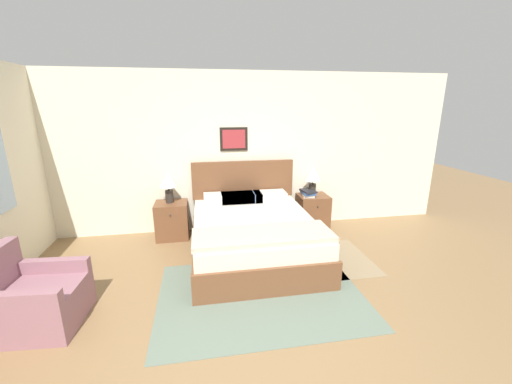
{
  "coord_description": "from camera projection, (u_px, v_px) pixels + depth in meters",
  "views": [
    {
      "loc": [
        -0.39,
        -2.02,
        2.09
      ],
      "look_at": [
        0.28,
        1.71,
        1.02
      ],
      "focal_mm": 22.0,
      "sensor_mm": 36.0,
      "label": 1
    }
  ],
  "objects": [
    {
      "name": "ground_plane",
      "position": [
        259.0,
        370.0,
        2.55
      ],
      "size": [
        16.0,
        16.0,
        0.0
      ],
      "primitive_type": "plane",
      "color": "olive"
    },
    {
      "name": "wall_back",
      "position": [
        224.0,
        153.0,
        5.18
      ],
      "size": [
        7.85,
        0.09,
        2.6
      ],
      "color": "beige",
      "rests_on": "ground_plane"
    },
    {
      "name": "area_rug_main",
      "position": [
        261.0,
        294.0,
        3.56
      ],
      "size": [
        2.28,
        1.67,
        0.01
      ],
      "color": "slate",
      "rests_on": "ground_plane"
    },
    {
      "name": "area_rug_bedside",
      "position": [
        337.0,
        258.0,
        4.39
      ],
      "size": [
        0.86,
        1.11,
        0.01
      ],
      "color": "#897556",
      "rests_on": "ground_plane"
    },
    {
      "name": "bed",
      "position": [
        253.0,
        233.0,
        4.45
      ],
      "size": [
        1.69,
        2.11,
        1.18
      ],
      "color": "brown",
      "rests_on": "ground_plane"
    },
    {
      "name": "armchair",
      "position": [
        32.0,
        300.0,
        3.01
      ],
      "size": [
        0.84,
        0.76,
        0.79
      ],
      "rotation": [
        0.0,
        0.0,
        -1.64
      ],
      "color": "#8E606B",
      "rests_on": "ground_plane"
    },
    {
      "name": "nightstand_near_window",
      "position": [
        172.0,
        220.0,
        5.02
      ],
      "size": [
        0.5,
        0.46,
        0.59
      ],
      "color": "brown",
      "rests_on": "ground_plane"
    },
    {
      "name": "nightstand_by_door",
      "position": [
        313.0,
        212.0,
        5.42
      ],
      "size": [
        0.5,
        0.46,
        0.59
      ],
      "color": "brown",
      "rests_on": "ground_plane"
    },
    {
      "name": "table_lamp_near_window",
      "position": [
        168.0,
        181.0,
        4.86
      ],
      "size": [
        0.28,
        0.28,
        0.5
      ],
      "color": "#2D2823",
      "rests_on": "nightstand_near_window"
    },
    {
      "name": "table_lamp_by_door",
      "position": [
        313.0,
        175.0,
        5.26
      ],
      "size": [
        0.28,
        0.28,
        0.5
      ],
      "color": "#2D2823",
      "rests_on": "nightstand_by_door"
    },
    {
      "name": "book_thick_bottom",
      "position": [
        308.0,
        195.0,
        5.27
      ],
      "size": [
        0.21,
        0.24,
        0.04
      ],
      "rotation": [
        0.0,
        0.0,
        -0.13
      ],
      "color": "silver",
      "rests_on": "nightstand_by_door"
    },
    {
      "name": "book_hardcover_middle",
      "position": [
        308.0,
        193.0,
        5.26
      ],
      "size": [
        0.2,
        0.26,
        0.04
      ],
      "rotation": [
        0.0,
        0.0,
        0.02
      ],
      "color": "#335693",
      "rests_on": "book_thick_bottom"
    },
    {
      "name": "book_novel_upper",
      "position": [
        308.0,
        191.0,
        5.25
      ],
      "size": [
        0.24,
        0.31,
        0.03
      ],
      "rotation": [
        0.0,
        0.0,
        0.18
      ],
      "color": "#232328",
      "rests_on": "book_hardcover_middle"
    }
  ]
}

